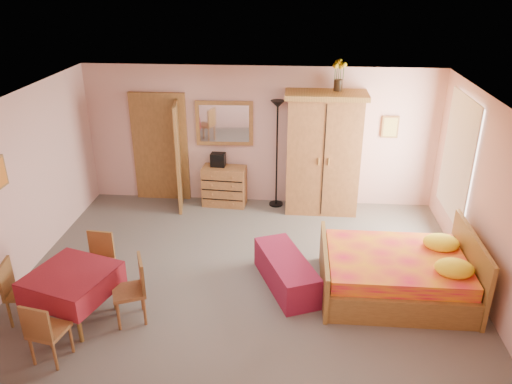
# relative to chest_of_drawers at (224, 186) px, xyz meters

# --- Properties ---
(floor) EXTENTS (6.50, 6.50, 0.00)m
(floor) POSITION_rel_chest_of_drawers_xyz_m (0.66, -2.24, -0.38)
(floor) COLOR slate
(floor) RESTS_ON ground
(ceiling) EXTENTS (6.50, 6.50, 0.00)m
(ceiling) POSITION_rel_chest_of_drawers_xyz_m (0.66, -2.24, 2.22)
(ceiling) COLOR brown
(ceiling) RESTS_ON wall_back
(wall_back) EXTENTS (6.50, 0.10, 2.60)m
(wall_back) POSITION_rel_chest_of_drawers_xyz_m (0.66, 0.26, 0.92)
(wall_back) COLOR #DDA9A0
(wall_back) RESTS_ON floor
(wall_front) EXTENTS (6.50, 0.10, 2.60)m
(wall_front) POSITION_rel_chest_of_drawers_xyz_m (0.66, -4.74, 0.92)
(wall_front) COLOR #DDA9A0
(wall_front) RESTS_ON floor
(wall_left) EXTENTS (0.10, 5.00, 2.60)m
(wall_left) POSITION_rel_chest_of_drawers_xyz_m (-2.59, -2.24, 0.92)
(wall_left) COLOR #DDA9A0
(wall_left) RESTS_ON floor
(wall_right) EXTENTS (0.10, 5.00, 2.60)m
(wall_right) POSITION_rel_chest_of_drawers_xyz_m (3.91, -2.24, 0.92)
(wall_right) COLOR #DDA9A0
(wall_right) RESTS_ON floor
(doorway) EXTENTS (1.06, 0.12, 2.15)m
(doorway) POSITION_rel_chest_of_drawers_xyz_m (-1.24, 0.23, 0.64)
(doorway) COLOR #9E6B35
(doorway) RESTS_ON floor
(window) EXTENTS (0.08, 1.40, 1.95)m
(window) POSITION_rel_chest_of_drawers_xyz_m (3.87, -1.04, 1.07)
(window) COLOR white
(window) RESTS_ON wall_right
(picture_back) EXTENTS (0.30, 0.04, 0.40)m
(picture_back) POSITION_rel_chest_of_drawers_xyz_m (3.01, 0.23, 1.17)
(picture_back) COLOR #D8BF59
(picture_back) RESTS_ON wall_back
(chest_of_drawers) EXTENTS (0.83, 0.46, 0.76)m
(chest_of_drawers) POSITION_rel_chest_of_drawers_xyz_m (0.00, 0.00, 0.00)
(chest_of_drawers) COLOR #A66938
(chest_of_drawers) RESTS_ON floor
(wall_mirror) EXTENTS (1.06, 0.10, 0.83)m
(wall_mirror) POSITION_rel_chest_of_drawers_xyz_m (0.00, 0.21, 1.17)
(wall_mirror) COLOR white
(wall_mirror) RESTS_ON wall_back
(stereo) EXTENTS (0.28, 0.22, 0.25)m
(stereo) POSITION_rel_chest_of_drawers_xyz_m (-0.11, 0.06, 0.51)
(stereo) COLOR black
(stereo) RESTS_ON chest_of_drawers
(floor_lamp) EXTENTS (0.27, 0.27, 2.03)m
(floor_lamp) POSITION_rel_chest_of_drawers_xyz_m (0.98, 0.05, 0.64)
(floor_lamp) COLOR black
(floor_lamp) RESTS_ON floor
(wardrobe) EXTENTS (1.42, 0.74, 2.22)m
(wardrobe) POSITION_rel_chest_of_drawers_xyz_m (1.82, -0.06, 0.73)
(wardrobe) COLOR #A46737
(wardrobe) RESTS_ON floor
(sunflower_vase) EXTENTS (0.23, 0.23, 0.54)m
(sunflower_vase) POSITION_rel_chest_of_drawers_xyz_m (2.02, 0.06, 2.11)
(sunflower_vase) COLOR yellow
(sunflower_vase) RESTS_ON wardrobe
(bed) EXTENTS (2.04, 1.61, 0.94)m
(bed) POSITION_rel_chest_of_drawers_xyz_m (2.74, -2.65, 0.09)
(bed) COLOR red
(bed) RESTS_ON floor
(bench) EXTENTS (0.99, 1.46, 0.46)m
(bench) POSITION_rel_chest_of_drawers_xyz_m (1.24, -2.62, -0.15)
(bench) COLOR maroon
(bench) RESTS_ON floor
(dining_table) EXTENTS (1.19, 1.19, 0.70)m
(dining_table) POSITION_rel_chest_of_drawers_xyz_m (-1.43, -3.56, -0.03)
(dining_table) COLOR maroon
(dining_table) RESTS_ON floor
(chair_south) EXTENTS (0.44, 0.44, 0.82)m
(chair_south) POSITION_rel_chest_of_drawers_xyz_m (-1.41, -4.30, 0.03)
(chair_south) COLOR #945E32
(chair_south) RESTS_ON floor
(chair_north) EXTENTS (0.40, 0.40, 0.82)m
(chair_north) POSITION_rel_chest_of_drawers_xyz_m (-1.38, -2.88, 0.03)
(chair_north) COLOR #9E6635
(chair_north) RESTS_ON floor
(chair_west) EXTENTS (0.45, 0.45, 0.85)m
(chair_west) POSITION_rel_chest_of_drawers_xyz_m (-2.06, -3.63, 0.04)
(chair_west) COLOR olive
(chair_west) RESTS_ON floor
(chair_east) EXTENTS (0.52, 0.52, 0.88)m
(chair_east) POSITION_rel_chest_of_drawers_xyz_m (-0.73, -3.54, 0.06)
(chair_east) COLOR brown
(chair_east) RESTS_ON floor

